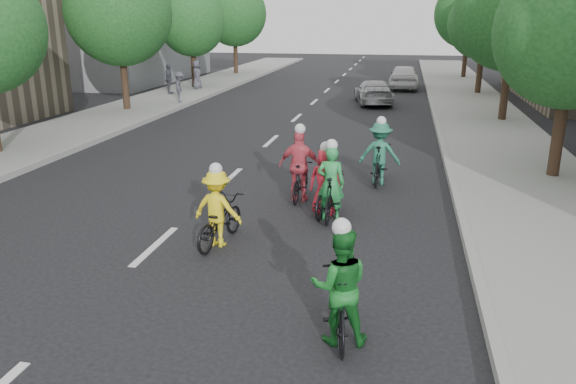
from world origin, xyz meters
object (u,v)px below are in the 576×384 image
(cyclist_5, at_px, (331,191))
(spectator_1, at_px, (169,79))
(cyclist_2, at_px, (340,294))
(cyclist_4, at_px, (380,158))
(spectator_2, at_px, (197,75))
(follow_car_lead, at_px, (373,92))
(cyclist_0, at_px, (218,215))
(cyclist_1, at_px, (325,189))
(follow_car_trail, at_px, (404,77))
(spectator_0, at_px, (180,87))
(cyclist_3, at_px, (300,172))

(cyclist_5, relative_size, spectator_1, 1.10)
(cyclist_2, relative_size, cyclist_4, 0.99)
(cyclist_2, distance_m, spectator_2, 28.03)
(cyclist_2, xyz_separation_m, follow_car_lead, (-0.85, 22.52, -0.08))
(cyclist_0, height_order, cyclist_1, cyclist_1)
(cyclist_2, distance_m, follow_car_trail, 29.38)
(spectator_1, height_order, spectator_2, spectator_2)
(spectator_1, bearing_deg, spectator_0, -163.42)
(cyclist_0, distance_m, cyclist_3, 3.26)
(cyclist_4, height_order, spectator_2, spectator_2)
(cyclist_0, height_order, spectator_0, same)
(cyclist_5, bearing_deg, cyclist_3, -51.60)
(follow_car_lead, bearing_deg, spectator_2, -26.30)
(follow_car_trail, bearing_deg, cyclist_1, 86.88)
(follow_car_lead, bearing_deg, cyclist_0, 73.94)
(cyclist_1, relative_size, spectator_0, 1.17)
(cyclist_1, height_order, cyclist_5, cyclist_5)
(cyclist_1, distance_m, cyclist_2, 5.28)
(cyclist_1, distance_m, follow_car_lead, 17.32)
(cyclist_4, height_order, spectator_0, cyclist_4)
(cyclist_4, bearing_deg, spectator_2, -52.48)
(cyclist_5, bearing_deg, spectator_0, -57.14)
(cyclist_3, bearing_deg, follow_car_trail, -93.06)
(cyclist_0, xyz_separation_m, cyclist_4, (2.89, 4.95, 0.10))
(cyclist_0, height_order, cyclist_2, cyclist_2)
(spectator_1, bearing_deg, follow_car_trail, -79.22)
(cyclist_2, relative_size, cyclist_5, 1.00)
(cyclist_3, relative_size, spectator_1, 1.15)
(cyclist_2, bearing_deg, cyclist_1, -89.67)
(cyclist_0, bearing_deg, follow_car_trail, -88.11)
(cyclist_3, relative_size, follow_car_trail, 0.43)
(cyclist_1, distance_m, cyclist_3, 1.12)
(follow_car_trail, xyz_separation_m, spectator_0, (-11.12, -9.28, 0.16))
(cyclist_3, relative_size, follow_car_lead, 0.46)
(cyclist_0, xyz_separation_m, cyclist_2, (2.73, -2.95, 0.07))
(spectator_1, bearing_deg, cyclist_4, -155.98)
(cyclist_0, relative_size, follow_car_lead, 0.44)
(spectator_0, bearing_deg, spectator_2, -5.05)
(cyclist_0, relative_size, follow_car_trail, 0.42)
(cyclist_0, relative_size, cyclist_5, 1.02)
(cyclist_2, distance_m, cyclist_5, 4.93)
(cyclist_1, distance_m, cyclist_4, 2.92)
(cyclist_0, bearing_deg, cyclist_2, 141.93)
(cyclist_3, bearing_deg, cyclist_0, 73.60)
(cyclist_4, height_order, follow_car_lead, cyclist_4)
(cyclist_0, bearing_deg, cyclist_5, -126.56)
(cyclist_1, xyz_separation_m, cyclist_2, (0.93, -5.20, 0.10))
(follow_car_trail, bearing_deg, cyclist_2, 89.34)
(cyclist_4, relative_size, cyclist_5, 1.01)
(cyclist_2, xyz_separation_m, cyclist_4, (0.16, 7.90, 0.03))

